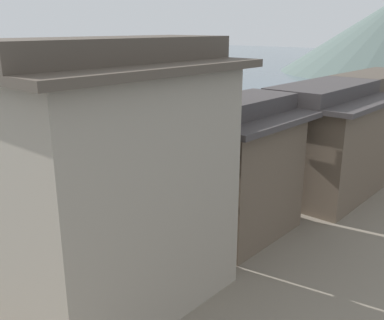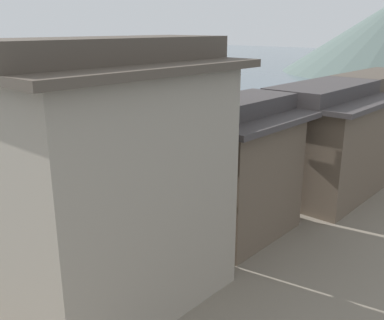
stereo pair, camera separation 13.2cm
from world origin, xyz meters
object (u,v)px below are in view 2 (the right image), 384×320
object	(u,v)px
boat_moored_third	(201,192)
mooring_post_dock_mid	(230,188)
mooring_post_dock_near	(122,234)
house_waterfront_narrow	(372,119)
house_waterfront_tall	(320,141)
boat_moored_far	(285,121)
house_waterfront_nearest	(115,181)
boat_moored_second	(335,136)
boat_midriver_drifting	(364,124)
house_waterfront_second	(235,168)

from	to	relation	value
boat_moored_third	mooring_post_dock_mid	world-z (taller)	mooring_post_dock_mid
mooring_post_dock_near	house_waterfront_narrow	bearing A→B (deg)	80.12
house_waterfront_tall	house_waterfront_narrow	world-z (taller)	same
boat_moored_far	mooring_post_dock_mid	size ratio (longest dim) A/B	4.73
house_waterfront_nearest	boat_moored_third	bearing A→B (deg)	117.57
boat_moored_second	mooring_post_dock_mid	size ratio (longest dim) A/B	6.24
house_waterfront_tall	mooring_post_dock_near	bearing A→B (deg)	-106.64
boat_midriver_drifting	mooring_post_dock_near	distance (m)	34.80
boat_moored_third	boat_moored_far	bearing A→B (deg)	107.46
boat_moored_second	house_waterfront_second	distance (m)	24.05
boat_moored_far	mooring_post_dock_mid	distance (m)	24.67
boat_moored_third	mooring_post_dock_mid	size ratio (longest dim) A/B	7.27
boat_moored_third	house_waterfront_tall	distance (m)	7.73
house_waterfront_narrow	house_waterfront_tall	bearing A→B (deg)	-89.70
house_waterfront_tall	boat_moored_second	bearing A→B (deg)	110.44
boat_moored_third	house_waterfront_tall	size ratio (longest dim) A/B	0.74
boat_midriver_drifting	house_waterfront_tall	size ratio (longest dim) A/B	0.57
boat_moored_second	mooring_post_dock_mid	distance (m)	19.90
boat_midriver_drifting	house_waterfront_nearest	xyz separation A→B (m)	(5.70, -37.22, 5.00)
boat_moored_far	mooring_post_dock_near	bearing A→B (deg)	-72.44
house_waterfront_nearest	house_waterfront_narrow	world-z (taller)	house_waterfront_nearest
boat_midriver_drifting	mooring_post_dock_mid	distance (m)	27.09
house_waterfront_tall	mooring_post_dock_mid	distance (m)	5.59
boat_moored_far	mooring_post_dock_mid	world-z (taller)	mooring_post_dock_mid
boat_midriver_drifting	boat_moored_third	bearing A→B (deg)	-90.07
boat_midriver_drifting	house_waterfront_narrow	distance (m)	16.99
boat_moored_far	house_waterfront_narrow	xyz separation A→B (m)	(12.98, -11.21, 3.73)
house_waterfront_tall	boat_moored_third	bearing A→B (deg)	-154.55
house_waterfront_second	mooring_post_dock_near	bearing A→B (deg)	-122.84
mooring_post_dock_mid	boat_moored_far	bearing A→B (deg)	113.00
boat_moored_far	house_waterfront_tall	distance (m)	23.41
house_waterfront_narrow	boat_moored_far	bearing A→B (deg)	139.19
boat_moored_third	house_waterfront_tall	bearing A→B (deg)	25.45
boat_moored_far	mooring_post_dock_mid	xyz separation A→B (m)	(9.63, -22.69, 1.12)
boat_moored_far	boat_midriver_drifting	distance (m)	8.15
house_waterfront_nearest	house_waterfront_narrow	xyz separation A→B (m)	(0.32, 21.77, -1.30)
house_waterfront_nearest	house_waterfront_narrow	distance (m)	21.82
boat_moored_second	mooring_post_dock_near	size ratio (longest dim) A/B	5.09
boat_moored_far	house_waterfront_second	xyz separation A→B (m)	(12.41, -26.13, 3.75)
boat_midriver_drifting	boat_moored_second	bearing A→B (deg)	-89.49
house_waterfront_narrow	mooring_post_dock_mid	xyz separation A→B (m)	(-3.35, -11.48, -2.61)
boat_moored_second	house_waterfront_second	world-z (taller)	house_waterfront_second
house_waterfront_nearest	mooring_post_dock_near	xyz separation A→B (m)	(-3.02, 2.55, -3.83)
mooring_post_dock_near	mooring_post_dock_mid	size ratio (longest dim) A/B	1.23
boat_midriver_drifting	house_waterfront_nearest	bearing A→B (deg)	-81.29
house_waterfront_nearest	mooring_post_dock_mid	world-z (taller)	house_waterfront_nearest
boat_moored_second	boat_midriver_drifting	bearing A→B (deg)	90.51
boat_moored_far	house_waterfront_second	world-z (taller)	house_waterfront_second
boat_midriver_drifting	mooring_post_dock_near	size ratio (longest dim) A/B	4.55
boat_midriver_drifting	house_waterfront_second	world-z (taller)	house_waterfront_second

